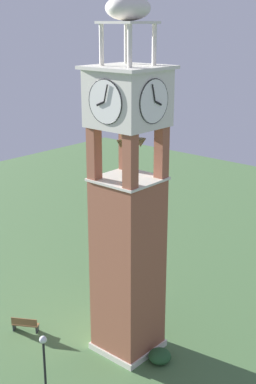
{
  "coord_description": "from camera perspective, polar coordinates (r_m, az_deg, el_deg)",
  "views": [
    {
      "loc": [
        19.19,
        16.81,
        17.66
      ],
      "look_at": [
        0.0,
        0.0,
        9.3
      ],
      "focal_mm": 48.84,
      "sensor_mm": 36.0,
      "label": 1
    }
  ],
  "objects": [
    {
      "name": "lamp_post",
      "position": [
        26.23,
        -9.15,
        -17.3
      ],
      "size": [
        0.36,
        0.36,
        3.65
      ],
      "color": "black",
      "rests_on": "ground"
    },
    {
      "name": "shrub_near_entry",
      "position": [
        29.74,
        3.48,
        -17.45
      ],
      "size": [
        1.25,
        1.25,
        0.73
      ],
      "primitive_type": "ellipsoid",
      "color": "#234C28",
      "rests_on": "ground"
    },
    {
      "name": "clock_tower",
      "position": [
        27.32,
        -0.0,
        -2.8
      ],
      "size": [
        3.56,
        3.56,
        19.06
      ],
      "color": "#93543D",
      "rests_on": "ground"
    },
    {
      "name": "park_bench",
      "position": [
        32.64,
        -11.17,
        -13.99
      ],
      "size": [
        1.21,
        1.6,
        0.95
      ],
      "color": "brown",
      "rests_on": "ground"
    },
    {
      "name": "ground",
      "position": [
        31.03,
        0.0,
        -16.54
      ],
      "size": [
        80.0,
        80.0,
        0.0
      ],
      "primitive_type": "plane",
      "color": "#476B3D"
    }
  ]
}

